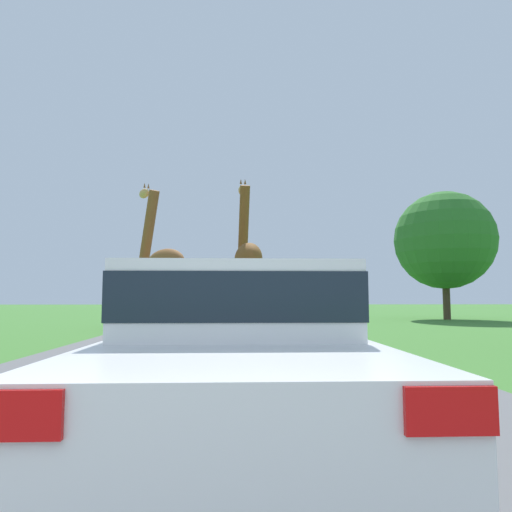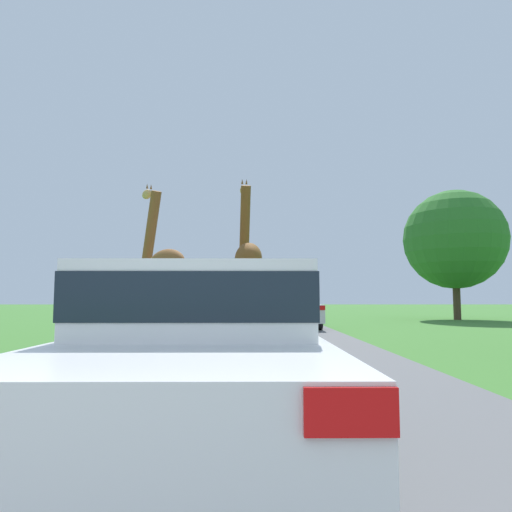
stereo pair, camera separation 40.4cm
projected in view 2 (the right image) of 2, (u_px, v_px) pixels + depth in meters
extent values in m
cube|color=#5B5B5E|center=(239.00, 316.00, 29.57)|extent=(8.01, 120.00, 0.00)
cylinder|color=tan|center=(235.00, 305.00, 13.07)|extent=(0.14, 0.14, 2.05)
cylinder|color=#2D2319|center=(235.00, 340.00, 12.99)|extent=(0.19, 0.19, 0.09)
cylinder|color=tan|center=(257.00, 305.00, 13.14)|extent=(0.14, 0.14, 2.05)
cylinder|color=#2D2319|center=(257.00, 339.00, 13.05)|extent=(0.19, 0.19, 0.09)
cylinder|color=tan|center=(238.00, 306.00, 11.72)|extent=(0.14, 0.14, 2.05)
cylinder|color=#2D2319|center=(238.00, 345.00, 11.64)|extent=(0.19, 0.19, 0.09)
cylinder|color=tan|center=(263.00, 306.00, 11.79)|extent=(0.14, 0.14, 2.05)
cylinder|color=#2D2319|center=(263.00, 344.00, 11.70)|extent=(0.19, 0.19, 0.09)
ellipsoid|color=brown|center=(248.00, 259.00, 12.55)|extent=(0.93, 2.01, 0.89)
cylinder|color=brown|center=(245.00, 221.00, 13.71)|extent=(0.39, 0.95, 2.09)
ellipsoid|color=tan|center=(244.00, 190.00, 14.23)|extent=(0.29, 0.58, 0.30)
cylinder|color=tan|center=(251.00, 278.00, 11.58)|extent=(0.05, 0.05, 1.13)
cone|color=brown|center=(242.00, 182.00, 14.08)|extent=(0.07, 0.07, 0.16)
cone|color=brown|center=(246.00, 182.00, 14.09)|extent=(0.07, 0.07, 0.16)
cylinder|color=tan|center=(147.00, 306.00, 13.54)|extent=(0.14, 0.14, 1.96)
cylinder|color=#2D2319|center=(146.00, 338.00, 13.45)|extent=(0.18, 0.18, 0.08)
cylinder|color=tan|center=(163.00, 306.00, 13.83)|extent=(0.14, 0.14, 1.96)
cylinder|color=#2D2319|center=(162.00, 337.00, 13.75)|extent=(0.18, 0.18, 0.08)
cylinder|color=tan|center=(168.00, 307.00, 12.31)|extent=(0.14, 0.14, 1.96)
cylinder|color=#2D2319|center=(167.00, 342.00, 12.22)|extent=(0.18, 0.18, 0.08)
cylinder|color=tan|center=(185.00, 307.00, 12.60)|extent=(0.14, 0.14, 1.96)
cylinder|color=#2D2319|center=(185.00, 341.00, 12.51)|extent=(0.18, 0.18, 0.08)
ellipsoid|color=brown|center=(166.00, 264.00, 13.18)|extent=(1.72, 2.12, 0.87)
cylinder|color=brown|center=(152.00, 226.00, 14.23)|extent=(0.81, 0.98, 2.17)
ellipsoid|color=tan|center=(147.00, 194.00, 14.69)|extent=(0.52, 0.60, 0.30)
cylinder|color=tan|center=(181.00, 282.00, 12.29)|extent=(0.05, 0.05, 1.08)
cone|color=brown|center=(147.00, 186.00, 14.53)|extent=(0.07, 0.07, 0.16)
cone|color=brown|center=(151.00, 187.00, 14.61)|extent=(0.07, 0.07, 0.16)
cube|color=silver|center=(203.00, 374.00, 3.81)|extent=(1.82, 4.53, 0.70)
cube|color=silver|center=(204.00, 300.00, 3.86)|extent=(1.64, 2.04, 0.54)
cube|color=#19232D|center=(204.00, 297.00, 3.87)|extent=(1.66, 2.06, 0.32)
cube|color=red|center=(351.00, 412.00, 1.57)|extent=(0.33, 0.03, 0.17)
cylinder|color=black|center=(151.00, 382.00, 5.13)|extent=(0.36, 0.60, 0.60)
cylinder|color=black|center=(281.00, 381.00, 5.14)|extent=(0.36, 0.60, 0.60)
cylinder|color=black|center=(39.00, 476.00, 2.42)|extent=(0.36, 0.60, 0.60)
cylinder|color=black|center=(312.00, 475.00, 2.43)|extent=(0.36, 0.60, 0.60)
cube|color=navy|center=(225.00, 308.00, 28.67)|extent=(1.91, 4.23, 0.62)
cube|color=navy|center=(225.00, 299.00, 28.71)|extent=(1.72, 1.90, 0.47)
cube|color=#19232D|center=(225.00, 299.00, 28.72)|extent=(1.74, 1.92, 0.28)
cube|color=red|center=(209.00, 305.00, 26.56)|extent=(0.34, 0.03, 0.15)
cube|color=red|center=(236.00, 305.00, 26.58)|extent=(0.34, 0.03, 0.15)
cylinder|color=black|center=(214.00, 311.00, 29.90)|extent=(0.38, 0.65, 0.65)
cylinder|color=black|center=(237.00, 311.00, 29.91)|extent=(0.38, 0.65, 0.65)
cylinder|color=black|center=(211.00, 313.00, 27.37)|extent=(0.38, 0.65, 0.65)
cylinder|color=black|center=(236.00, 313.00, 27.39)|extent=(0.38, 0.65, 0.65)
cube|color=silver|center=(297.00, 313.00, 18.80)|extent=(1.71, 4.13, 0.69)
cube|color=silver|center=(296.00, 298.00, 18.86)|extent=(1.54, 1.86, 0.54)
cube|color=#19232D|center=(296.00, 297.00, 18.86)|extent=(1.56, 1.88, 0.32)
cube|color=red|center=(283.00, 308.00, 16.75)|extent=(0.31, 0.03, 0.16)
cube|color=red|center=(321.00, 308.00, 16.77)|extent=(0.31, 0.03, 0.16)
cylinder|color=black|center=(278.00, 318.00, 20.01)|extent=(0.34, 0.64, 0.64)
cylinder|color=black|center=(309.00, 318.00, 20.02)|extent=(0.34, 0.64, 0.64)
cylinder|color=black|center=(282.00, 321.00, 17.54)|extent=(0.34, 0.64, 0.64)
cylinder|color=black|center=(317.00, 321.00, 17.55)|extent=(0.34, 0.64, 0.64)
cube|color=maroon|center=(165.00, 314.00, 18.87)|extent=(1.81, 4.69, 0.58)
cube|color=maroon|center=(166.00, 301.00, 18.92)|extent=(1.63, 2.11, 0.51)
cube|color=#19232D|center=(166.00, 300.00, 18.92)|extent=(1.64, 2.13, 0.30)
cube|color=red|center=(133.00, 310.00, 16.54)|extent=(0.33, 0.03, 0.14)
cube|color=red|center=(174.00, 310.00, 16.55)|extent=(0.33, 0.03, 0.14)
cylinder|color=black|center=(155.00, 318.00, 20.24)|extent=(0.36, 0.66, 0.66)
cylinder|color=black|center=(188.00, 318.00, 20.25)|extent=(0.36, 0.66, 0.66)
cylinder|color=black|center=(139.00, 321.00, 17.44)|extent=(0.36, 0.66, 0.66)
cylinder|color=black|center=(177.00, 321.00, 17.45)|extent=(0.36, 0.66, 0.66)
cylinder|color=#4C3828|center=(456.00, 287.00, 25.49)|extent=(0.40, 0.40, 3.67)
sphere|color=#2D7028|center=(454.00, 239.00, 25.73)|extent=(5.58, 5.58, 5.58)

